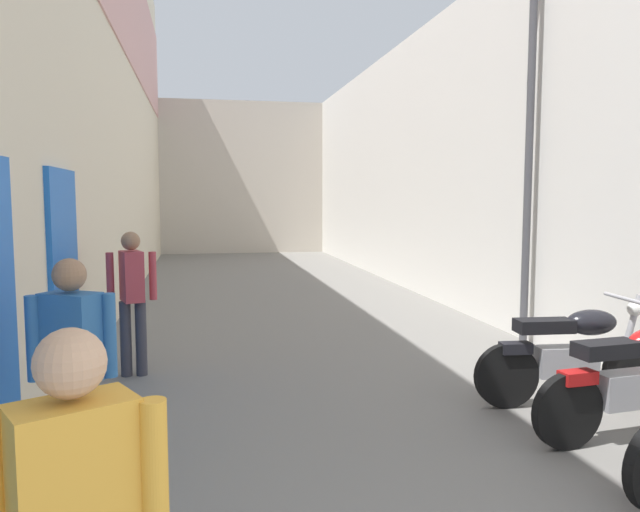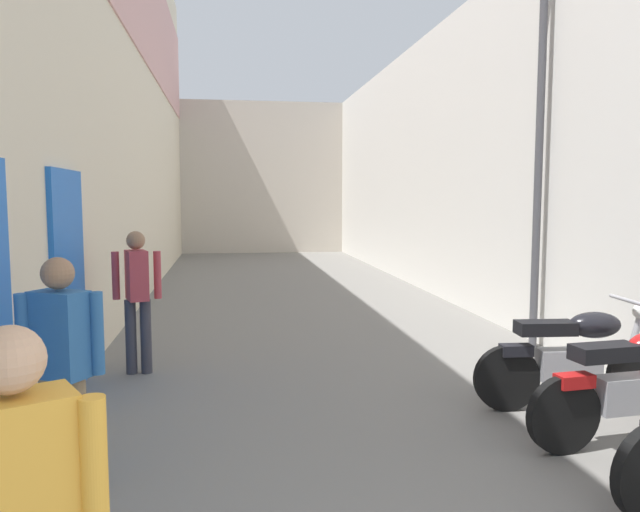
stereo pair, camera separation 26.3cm
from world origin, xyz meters
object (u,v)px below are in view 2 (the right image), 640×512
object	(u,v)px
motorcycle_fourth	(636,383)
street_lamp	(534,112)
pedestrian_further_down	(137,291)
pedestrian_mid_alley	(61,362)
motorcycle_fifth	(575,355)

from	to	relation	value
motorcycle_fourth	street_lamp	size ratio (longest dim) A/B	0.36
street_lamp	pedestrian_further_down	bearing A→B (deg)	-174.48
pedestrian_mid_alley	pedestrian_further_down	xyz separation A→B (m)	(0.05, 2.89, 0.00)
pedestrian_mid_alley	street_lamp	bearing A→B (deg)	34.67
motorcycle_fourth	pedestrian_further_down	size ratio (longest dim) A/B	1.18
motorcycle_fifth	pedestrian_further_down	bearing A→B (deg)	156.49
motorcycle_fourth	motorcycle_fifth	size ratio (longest dim) A/B	1.00
motorcycle_fifth	pedestrian_mid_alley	xyz separation A→B (m)	(-4.15, -1.11, 0.42)
motorcycle_fifth	pedestrian_mid_alley	world-z (taller)	pedestrian_mid_alley
motorcycle_fifth	street_lamp	distance (m)	3.43
pedestrian_mid_alley	street_lamp	world-z (taller)	street_lamp
motorcycle_fourth	pedestrian_mid_alley	world-z (taller)	pedestrian_mid_alley
motorcycle_fourth	motorcycle_fifth	world-z (taller)	same
pedestrian_mid_alley	motorcycle_fourth	bearing A→B (deg)	3.89
pedestrian_mid_alley	street_lamp	xyz separation A→B (m)	(4.86, 3.36, 2.08)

